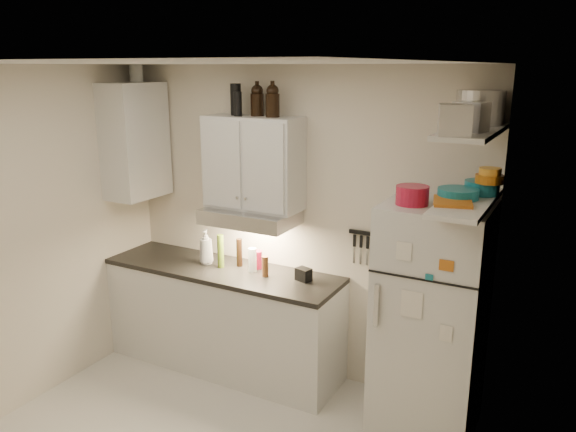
% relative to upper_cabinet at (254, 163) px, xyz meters
% --- Properties ---
extents(ceiling, '(3.20, 3.00, 0.02)m').
position_rel_upper_cabinet_xyz_m(ceiling, '(0.30, -1.33, 0.78)').
color(ceiling, silver).
rests_on(ceiling, ground).
extents(back_wall, '(3.20, 0.02, 2.60)m').
position_rel_upper_cabinet_xyz_m(back_wall, '(0.30, 0.18, -0.53)').
color(back_wall, beige).
rests_on(back_wall, ground).
extents(left_wall, '(0.02, 3.00, 2.60)m').
position_rel_upper_cabinet_xyz_m(left_wall, '(-1.31, -1.33, -0.53)').
color(left_wall, beige).
rests_on(left_wall, ground).
extents(right_wall, '(0.02, 3.00, 2.60)m').
position_rel_upper_cabinet_xyz_m(right_wall, '(1.91, -1.33, -0.53)').
color(right_wall, beige).
rests_on(right_wall, ground).
extents(base_cabinet, '(2.10, 0.60, 0.88)m').
position_rel_upper_cabinet_xyz_m(base_cabinet, '(-0.25, -0.14, -1.39)').
color(base_cabinet, silver).
rests_on(base_cabinet, floor).
extents(countertop, '(2.10, 0.62, 0.04)m').
position_rel_upper_cabinet_xyz_m(countertop, '(-0.25, -0.14, -0.93)').
color(countertop, black).
rests_on(countertop, base_cabinet).
extents(upper_cabinet, '(0.80, 0.33, 0.75)m').
position_rel_upper_cabinet_xyz_m(upper_cabinet, '(0.00, 0.00, 0.00)').
color(upper_cabinet, silver).
rests_on(upper_cabinet, back_wall).
extents(side_cabinet, '(0.33, 0.55, 1.00)m').
position_rel_upper_cabinet_xyz_m(side_cabinet, '(-1.14, -0.14, 0.12)').
color(side_cabinet, silver).
rests_on(side_cabinet, left_wall).
extents(range_hood, '(0.76, 0.46, 0.12)m').
position_rel_upper_cabinet_xyz_m(range_hood, '(0.00, -0.06, -0.44)').
color(range_hood, silver).
rests_on(range_hood, back_wall).
extents(fridge, '(0.70, 0.68, 1.70)m').
position_rel_upper_cabinet_xyz_m(fridge, '(1.55, -0.18, -0.98)').
color(fridge, silver).
rests_on(fridge, floor).
extents(shelf_hi, '(0.30, 0.95, 0.03)m').
position_rel_upper_cabinet_xyz_m(shelf_hi, '(1.75, -0.31, 0.38)').
color(shelf_hi, silver).
rests_on(shelf_hi, right_wall).
extents(shelf_lo, '(0.30, 0.95, 0.03)m').
position_rel_upper_cabinet_xyz_m(shelf_lo, '(1.75, -0.31, -0.07)').
color(shelf_lo, silver).
rests_on(shelf_lo, right_wall).
extents(knife_strip, '(0.42, 0.02, 0.03)m').
position_rel_upper_cabinet_xyz_m(knife_strip, '(1.00, 0.15, -0.51)').
color(knife_strip, black).
rests_on(knife_strip, back_wall).
extents(dutch_oven, '(0.23, 0.23, 0.13)m').
position_rel_upper_cabinet_xyz_m(dutch_oven, '(1.40, -0.28, -0.06)').
color(dutch_oven, '#AA1331').
rests_on(dutch_oven, fridge).
extents(book_stack, '(0.29, 0.33, 0.09)m').
position_rel_upper_cabinet_xyz_m(book_stack, '(1.69, -0.43, -0.08)').
color(book_stack, '#BD6117').
rests_on(book_stack, fridge).
extents(spice_jar, '(0.08, 0.08, 0.11)m').
position_rel_upper_cabinet_xyz_m(spice_jar, '(1.63, -0.27, -0.07)').
color(spice_jar, silver).
rests_on(spice_jar, fridge).
extents(stock_pot, '(0.35, 0.35, 0.22)m').
position_rel_upper_cabinet_xyz_m(stock_pot, '(1.73, 0.00, 0.50)').
color(stock_pot, silver).
rests_on(stock_pot, shelf_hi).
extents(tin_a, '(0.20, 0.19, 0.17)m').
position_rel_upper_cabinet_xyz_m(tin_a, '(1.76, -0.44, 0.48)').
color(tin_a, '#AAAAAD').
rests_on(tin_a, shelf_hi).
extents(tin_b, '(0.21, 0.21, 0.17)m').
position_rel_upper_cabinet_xyz_m(tin_b, '(1.72, -0.70, 0.48)').
color(tin_b, '#AAAAAD').
rests_on(tin_b, shelf_hi).
extents(bowl_teal, '(0.22, 0.22, 0.09)m').
position_rel_upper_cabinet_xyz_m(bowl_teal, '(1.80, -0.09, -0.01)').
color(bowl_teal, '#177281').
rests_on(bowl_teal, shelf_lo).
extents(bowl_orange, '(0.18, 0.18, 0.05)m').
position_rel_upper_cabinet_xyz_m(bowl_orange, '(1.85, -0.15, 0.07)').
color(bowl_orange, '#B96311').
rests_on(bowl_orange, bowl_teal).
extents(bowl_yellow, '(0.14, 0.14, 0.04)m').
position_rel_upper_cabinet_xyz_m(bowl_yellow, '(1.85, -0.15, 0.11)').
color(bowl_yellow, gold).
rests_on(bowl_yellow, bowl_orange).
extents(plates, '(0.33, 0.33, 0.06)m').
position_rel_upper_cabinet_xyz_m(plates, '(1.69, -0.29, -0.02)').
color(plates, '#177281').
rests_on(plates, shelf_lo).
extents(growler_a, '(0.13, 0.13, 0.25)m').
position_rel_upper_cabinet_xyz_m(growler_a, '(0.02, 0.03, 0.50)').
color(growler_a, black).
rests_on(growler_a, upper_cabinet).
extents(growler_b, '(0.13, 0.13, 0.26)m').
position_rel_upper_cabinet_xyz_m(growler_b, '(0.18, -0.00, 0.50)').
color(growler_b, black).
rests_on(growler_b, upper_cabinet).
extents(thermos_a, '(0.08, 0.08, 0.19)m').
position_rel_upper_cabinet_xyz_m(thermos_a, '(-0.10, -0.06, 0.47)').
color(thermos_a, black).
rests_on(thermos_a, upper_cabinet).
extents(thermos_b, '(0.09, 0.09, 0.25)m').
position_rel_upper_cabinet_xyz_m(thermos_b, '(-0.17, 0.02, 0.50)').
color(thermos_b, black).
rests_on(thermos_b, upper_cabinet).
extents(side_jar, '(0.14, 0.14, 0.15)m').
position_rel_upper_cabinet_xyz_m(side_jar, '(-1.16, -0.03, 0.70)').
color(side_jar, silver).
rests_on(side_jar, side_cabinet).
extents(soap_bottle, '(0.16, 0.16, 0.34)m').
position_rel_upper_cabinet_xyz_m(soap_bottle, '(-0.43, -0.11, -0.73)').
color(soap_bottle, silver).
rests_on(soap_bottle, countertop).
extents(pepper_mill, '(0.06, 0.06, 0.17)m').
position_rel_upper_cabinet_xyz_m(pepper_mill, '(0.18, -0.13, -0.82)').
color(pepper_mill, brown).
rests_on(pepper_mill, countertop).
extents(oil_bottle, '(0.06, 0.06, 0.29)m').
position_rel_upper_cabinet_xyz_m(oil_bottle, '(-0.27, -0.13, -0.76)').
color(oil_bottle, '#506B1A').
rests_on(oil_bottle, countertop).
extents(vinegar_bottle, '(0.06, 0.06, 0.24)m').
position_rel_upper_cabinet_xyz_m(vinegar_bottle, '(-0.14, -0.02, -0.78)').
color(vinegar_bottle, black).
rests_on(vinegar_bottle, countertop).
extents(clear_bottle, '(0.09, 0.09, 0.21)m').
position_rel_upper_cabinet_xyz_m(clear_bottle, '(0.03, -0.09, -0.80)').
color(clear_bottle, silver).
rests_on(clear_bottle, countertop).
extents(red_jar, '(0.09, 0.09, 0.15)m').
position_rel_upper_cabinet_xyz_m(red_jar, '(0.02, 0.00, -0.83)').
color(red_jar, '#AA1331').
rests_on(red_jar, countertop).
extents(caddy, '(0.14, 0.12, 0.10)m').
position_rel_upper_cabinet_xyz_m(caddy, '(0.49, -0.07, -0.85)').
color(caddy, black).
rests_on(caddy, countertop).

